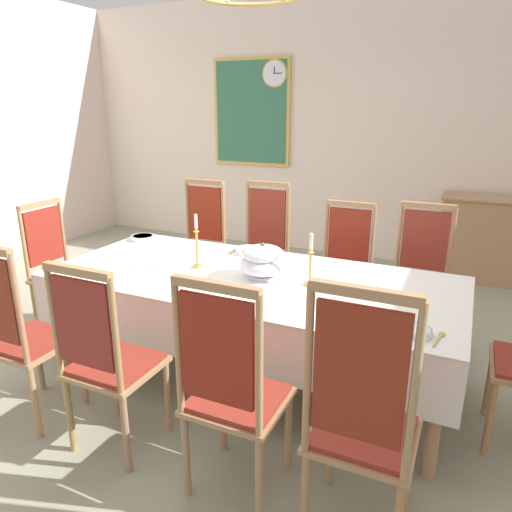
% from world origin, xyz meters
% --- Properties ---
extents(ground, '(7.69, 5.87, 0.04)m').
position_xyz_m(ground, '(0.00, 0.00, -0.02)').
color(ground, gray).
extents(back_wall, '(7.69, 0.08, 3.09)m').
position_xyz_m(back_wall, '(0.00, 2.98, 1.54)').
color(back_wall, silver).
rests_on(back_wall, ground).
extents(dining_table, '(2.66, 1.16, 0.74)m').
position_xyz_m(dining_table, '(0.00, -0.15, 0.67)').
color(dining_table, tan).
rests_on(dining_table, ground).
extents(tablecloth, '(2.68, 1.18, 0.36)m').
position_xyz_m(tablecloth, '(0.00, -0.15, 0.66)').
color(tablecloth, white).
rests_on(tablecloth, dining_table).
extents(chair_south_a, '(0.44, 0.42, 1.13)m').
position_xyz_m(chair_south_a, '(-1.00, -1.13, 0.57)').
color(chair_south_a, '#A27F5B').
rests_on(chair_south_a, ground).
extents(chair_north_a, '(0.44, 0.42, 1.16)m').
position_xyz_m(chair_north_a, '(-1.00, 0.85, 0.58)').
color(chair_north_a, '#AC7B57').
rests_on(chair_north_a, ground).
extents(chair_south_b, '(0.44, 0.42, 1.10)m').
position_xyz_m(chair_south_b, '(-0.37, -1.13, 0.56)').
color(chair_south_b, tan).
rests_on(chair_south_b, ground).
extents(chair_north_b, '(0.44, 0.42, 1.18)m').
position_xyz_m(chair_north_b, '(-0.37, 0.85, 0.59)').
color(chair_north_b, '#A47952').
rests_on(chair_north_b, ground).
extents(chair_south_c, '(0.44, 0.42, 1.14)m').
position_xyz_m(chair_south_c, '(0.37, -1.13, 0.58)').
color(chair_south_c, '#B0795C').
rests_on(chair_south_c, ground).
extents(chair_north_c, '(0.44, 0.42, 1.07)m').
position_xyz_m(chair_north_c, '(0.37, 0.84, 0.55)').
color(chair_north_c, '#AF7A4F').
rests_on(chair_north_c, ground).
extents(chair_south_d, '(0.44, 0.42, 1.22)m').
position_xyz_m(chair_south_d, '(0.97, -1.14, 0.60)').
color(chair_south_d, tan).
rests_on(chair_south_d, ground).
extents(chair_north_d, '(0.44, 0.42, 1.11)m').
position_xyz_m(chair_north_d, '(0.97, 0.84, 0.57)').
color(chair_north_d, '#9F825D').
rests_on(chair_north_d, ground).
extents(chair_head_west, '(0.42, 0.44, 1.08)m').
position_xyz_m(chair_head_west, '(-1.74, -0.15, 0.56)').
color(chair_head_west, tan).
rests_on(chair_head_west, ground).
extents(soup_tureen, '(0.30, 0.30, 0.24)m').
position_xyz_m(soup_tureen, '(0.09, -0.15, 0.86)').
color(soup_tureen, white).
rests_on(soup_tureen, tablecloth).
extents(candlestick_west, '(0.07, 0.07, 0.37)m').
position_xyz_m(candlestick_west, '(-0.41, -0.15, 0.89)').
color(candlestick_west, gold).
rests_on(candlestick_west, tablecloth).
extents(candlestick_east, '(0.07, 0.07, 0.33)m').
position_xyz_m(candlestick_east, '(0.41, -0.15, 0.87)').
color(candlestick_east, gold).
rests_on(candlestick_east, tablecloth).
extents(bowl_near_left, '(0.15, 0.15, 0.03)m').
position_xyz_m(bowl_near_left, '(1.09, -0.57, 0.76)').
color(bowl_near_left, white).
rests_on(bowl_near_left, tablecloth).
extents(bowl_near_right, '(0.19, 0.19, 0.05)m').
position_xyz_m(bowl_near_right, '(-0.23, 0.29, 0.77)').
color(bowl_near_right, white).
rests_on(bowl_near_right, tablecloth).
extents(bowl_far_left, '(0.20, 0.20, 0.04)m').
position_xyz_m(bowl_far_left, '(-1.19, 0.26, 0.76)').
color(bowl_far_left, white).
rests_on(bowl_far_left, tablecloth).
extents(spoon_primary, '(0.05, 0.18, 0.01)m').
position_xyz_m(spoon_primary, '(1.21, -0.54, 0.75)').
color(spoon_primary, gold).
rests_on(spoon_primary, tablecloth).
extents(spoon_secondary, '(0.03, 0.18, 0.01)m').
position_xyz_m(spoon_secondary, '(-0.35, 0.31, 0.75)').
color(spoon_secondary, gold).
rests_on(spoon_secondary, tablecloth).
extents(sideboard, '(1.44, 0.48, 0.90)m').
position_xyz_m(sideboard, '(1.69, 2.66, 0.45)').
color(sideboard, '#AA8055').
rests_on(sideboard, ground).
extents(mounted_clock, '(0.33, 0.06, 0.33)m').
position_xyz_m(mounted_clock, '(-1.11, 2.90, 2.18)').
color(mounted_clock, '#D1B251').
extents(framed_painting, '(1.05, 0.05, 1.32)m').
position_xyz_m(framed_painting, '(-1.44, 2.91, 1.72)').
color(framed_painting, '#D1B251').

